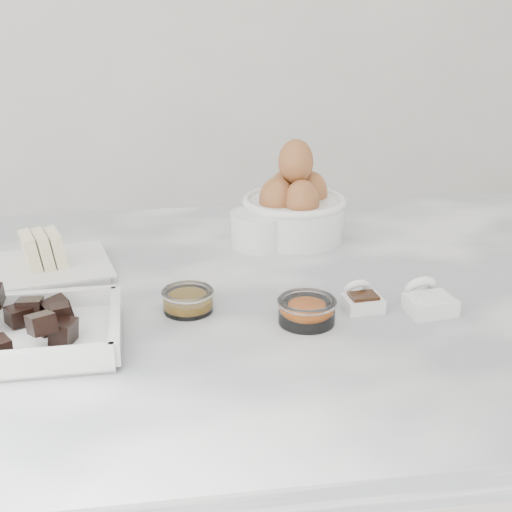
{
  "coord_description": "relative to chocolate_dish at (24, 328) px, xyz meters",
  "views": [
    {
      "loc": [
        -0.12,
        -0.87,
        1.33
      ],
      "look_at": [
        0.02,
        0.03,
        0.98
      ],
      "focal_mm": 50.0,
      "sensor_mm": 36.0,
      "label": 1
    }
  ],
  "objects": [
    {
      "name": "egg_bowl",
      "position": [
        0.38,
        0.32,
        0.03
      ],
      "size": [
        0.17,
        0.17,
        0.16
      ],
      "color": "white",
      "rests_on": "marble_slab"
    },
    {
      "name": "marble_slab",
      "position": [
        0.27,
        0.11,
        -0.04
      ],
      "size": [
        1.2,
        0.8,
        0.04
      ],
      "primitive_type": "cube",
      "color": "silver",
      "rests_on": "cabinet"
    },
    {
      "name": "vanilla_spoon",
      "position": [
        0.41,
        0.04,
        -0.01
      ],
      "size": [
        0.05,
        0.06,
        0.04
      ],
      "color": "white",
      "rests_on": "marble_slab"
    },
    {
      "name": "salt_spoon",
      "position": [
        0.49,
        0.02,
        -0.01
      ],
      "size": [
        0.06,
        0.08,
        0.04
      ],
      "color": "white",
      "rests_on": "marble_slab"
    },
    {
      "name": "honey_bowl",
      "position": [
        0.19,
        0.07,
        -0.01
      ],
      "size": [
        0.07,
        0.07,
        0.03
      ],
      "color": "white",
      "rests_on": "marble_slab"
    },
    {
      "name": "chocolate_dish",
      "position": [
        0.0,
        0.0,
        0.0
      ],
      "size": [
        0.22,
        0.17,
        0.06
      ],
      "color": "white",
      "rests_on": "marble_slab"
    },
    {
      "name": "butter_plate",
      "position": [
        0.01,
        0.22,
        -0.0
      ],
      "size": [
        0.18,
        0.18,
        0.06
      ],
      "color": "white",
      "rests_on": "marble_slab"
    },
    {
      "name": "sugar_ramekin",
      "position": [
        0.32,
        0.29,
        0.01
      ],
      "size": [
        0.09,
        0.09,
        0.05
      ],
      "color": "white",
      "rests_on": "marble_slab"
    },
    {
      "name": "zest_bowl",
      "position": [
        0.33,
        0.01,
        -0.01
      ],
      "size": [
        0.07,
        0.07,
        0.03
      ],
      "color": "white",
      "rests_on": "marble_slab"
    }
  ]
}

